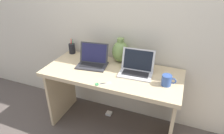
{
  "coord_description": "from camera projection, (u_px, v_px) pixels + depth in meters",
  "views": [
    {
      "loc": [
        0.63,
        -1.6,
        1.72
      ],
      "look_at": [
        0.0,
        0.0,
        0.8
      ],
      "focal_mm": 31.15,
      "sensor_mm": 36.0,
      "label": 1
    }
  ],
  "objects": [
    {
      "name": "power_brick",
      "position": [
        109.0,
        113.0,
        2.5
      ],
      "size": [
        0.07,
        0.07,
        0.03
      ],
      "primitive_type": "cube",
      "color": "white",
      "rests_on": "ground"
    },
    {
      "name": "coffee_mug",
      "position": [
        167.0,
        80.0,
        1.73
      ],
      "size": [
        0.13,
        0.09,
        0.1
      ],
      "color": "#335199",
      "rests_on": "desk"
    },
    {
      "name": "ground_plane",
      "position": [
        112.0,
        126.0,
        2.33
      ],
      "size": [
        6.0,
        6.0,
        0.0
      ],
      "primitive_type": "plane",
      "color": "#564C47"
    },
    {
      "name": "green_vase",
      "position": [
        120.0,
        51.0,
        2.12
      ],
      "size": [
        0.18,
        0.18,
        0.27
      ],
      "color": "#75934C",
      "rests_on": "desk"
    },
    {
      "name": "desk",
      "position": [
        112.0,
        85.0,
        2.06
      ],
      "size": [
        1.4,
        0.62,
        0.75
      ],
      "color": "#D1B78C",
      "rests_on": "ground"
    },
    {
      "name": "pen_cup",
      "position": [
        72.0,
        48.0,
        2.35
      ],
      "size": [
        0.08,
        0.08,
        0.18
      ],
      "color": "black",
      "rests_on": "desk"
    },
    {
      "name": "laptop_left",
      "position": [
        93.0,
        59.0,
        2.08
      ],
      "size": [
        0.34,
        0.27,
        0.23
      ],
      "color": "#333338",
      "rests_on": "desk"
    },
    {
      "name": "scissors",
      "position": [
        100.0,
        84.0,
        1.77
      ],
      "size": [
        0.13,
        0.11,
        0.01
      ],
      "color": "#B7B7BC",
      "rests_on": "desk"
    },
    {
      "name": "back_wall",
      "position": [
        124.0,
        19.0,
        2.05
      ],
      "size": [
        4.4,
        0.04,
        2.4
      ],
      "primitive_type": "cube",
      "color": "beige",
      "rests_on": "ground"
    },
    {
      "name": "laptop_right",
      "position": [
        137.0,
        67.0,
        1.93
      ],
      "size": [
        0.33,
        0.25,
        0.23
      ],
      "color": "silver",
      "rests_on": "desk"
    }
  ]
}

